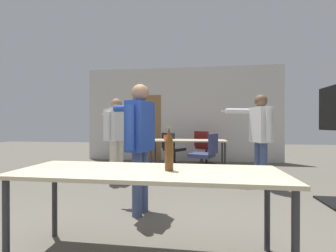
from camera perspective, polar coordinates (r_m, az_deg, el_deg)
name	(u,v)px	position (r m, az deg, el deg)	size (l,w,h in m)	color
back_wall	(181,115)	(7.01, 3.27, 2.90)	(6.04, 0.12, 2.89)	beige
conference_table_near	(148,178)	(1.90, -5.22, -13.07)	(2.16, 0.70, 0.75)	#C6B793
conference_table_far	(188,143)	(5.57, 4.99, -4.27)	(1.86, 0.70, 0.75)	#C6B793
person_near_casual	(116,131)	(4.69, -13.08, -1.35)	(0.72, 0.84, 1.66)	beige
person_left_plaid	(139,135)	(2.86, -7.31, -2.36)	(0.72, 0.70, 1.63)	#3D4C75
person_center_tall	(260,131)	(4.34, 22.35, -1.25)	(0.85, 0.61, 1.66)	#3D4C75
office_chair_mid_tucked	(173,150)	(6.20, 1.20, -6.21)	(0.67, 0.68, 0.90)	black
office_chair_near_pushed	(205,149)	(6.41, 9.37, -5.73)	(0.67, 0.68, 0.94)	black
office_chair_far_right	(205,157)	(4.83, 9.36, -7.80)	(0.65, 0.62, 0.93)	black
beer_bottle	(169,150)	(1.83, 0.28, -6.06)	(0.07, 0.07, 0.36)	#563314
drink_cup	(165,138)	(5.49, -0.72, -2.95)	(0.07, 0.07, 0.12)	#E05123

